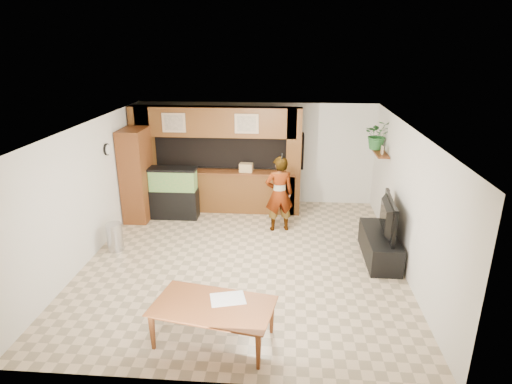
# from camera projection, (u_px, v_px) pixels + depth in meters

# --- Properties ---
(floor) EXTENTS (6.50, 6.50, 0.00)m
(floor) POSITION_uv_depth(u_px,v_px,m) (244.00, 258.00, 8.42)
(floor) COLOR #CAAF8C
(floor) RESTS_ON ground
(ceiling) EXTENTS (6.50, 6.50, 0.00)m
(ceiling) POSITION_uv_depth(u_px,v_px,m) (242.00, 128.00, 7.54)
(ceiling) COLOR white
(ceiling) RESTS_ON wall_back
(wall_back) EXTENTS (6.00, 0.00, 6.00)m
(wall_back) POSITION_uv_depth(u_px,v_px,m) (256.00, 153.00, 11.03)
(wall_back) COLOR silver
(wall_back) RESTS_ON floor
(wall_left) EXTENTS (0.00, 6.50, 6.50)m
(wall_left) POSITION_uv_depth(u_px,v_px,m) (88.00, 192.00, 8.20)
(wall_left) COLOR silver
(wall_left) RESTS_ON floor
(wall_right) EXTENTS (0.00, 6.50, 6.50)m
(wall_right) POSITION_uv_depth(u_px,v_px,m) (407.00, 201.00, 7.76)
(wall_right) COLOR silver
(wall_right) RESTS_ON floor
(partition) EXTENTS (4.20, 0.99, 2.60)m
(partition) POSITION_uv_depth(u_px,v_px,m) (216.00, 158.00, 10.52)
(partition) COLOR brown
(partition) RESTS_ON floor
(wall_clock) EXTENTS (0.05, 0.25, 0.25)m
(wall_clock) POSITION_uv_depth(u_px,v_px,m) (107.00, 149.00, 8.94)
(wall_clock) COLOR black
(wall_clock) RESTS_ON wall_left
(wall_shelf) EXTENTS (0.25, 0.90, 0.04)m
(wall_shelf) POSITION_uv_depth(u_px,v_px,m) (380.00, 153.00, 9.47)
(wall_shelf) COLOR brown
(wall_shelf) RESTS_ON wall_right
(pantry_cabinet) EXTENTS (0.54, 0.89, 2.17)m
(pantry_cabinet) POSITION_uv_depth(u_px,v_px,m) (137.00, 175.00, 9.99)
(pantry_cabinet) COLOR brown
(pantry_cabinet) RESTS_ON floor
(trash_can) EXTENTS (0.32, 0.32, 0.59)m
(trash_can) POSITION_uv_depth(u_px,v_px,m) (115.00, 237.00, 8.66)
(trash_can) COLOR #B2B2B7
(trash_can) RESTS_ON floor
(aquarium) EXTENTS (1.12, 0.42, 1.25)m
(aquarium) POSITION_uv_depth(u_px,v_px,m) (174.00, 193.00, 10.18)
(aquarium) COLOR black
(aquarium) RESTS_ON floor
(tv_stand) EXTENTS (0.58, 1.58, 0.53)m
(tv_stand) POSITION_uv_depth(u_px,v_px,m) (380.00, 246.00, 8.35)
(tv_stand) COLOR black
(tv_stand) RESTS_ON floor
(television) EXTENTS (0.26, 1.28, 0.73)m
(television) POSITION_uv_depth(u_px,v_px,m) (383.00, 216.00, 8.14)
(television) COLOR black
(television) RESTS_ON tv_stand
(photo_frame) EXTENTS (0.03, 0.14, 0.18)m
(photo_frame) POSITION_uv_depth(u_px,v_px,m) (382.00, 150.00, 9.25)
(photo_frame) COLOR tan
(photo_frame) RESTS_ON wall_shelf
(potted_plant) EXTENTS (0.62, 0.55, 0.67)m
(potted_plant) POSITION_uv_depth(u_px,v_px,m) (378.00, 135.00, 9.60)
(potted_plant) COLOR #27632D
(potted_plant) RESTS_ON wall_shelf
(person) EXTENTS (0.70, 0.53, 1.71)m
(person) POSITION_uv_depth(u_px,v_px,m) (279.00, 194.00, 9.43)
(person) COLOR #947851
(person) RESTS_ON floor
(microphone) EXTENTS (0.03, 0.09, 0.14)m
(microphone) POSITION_uv_depth(u_px,v_px,m) (282.00, 157.00, 8.97)
(microphone) COLOR black
(microphone) RESTS_ON person
(dining_table) EXTENTS (1.81, 1.22, 0.59)m
(dining_table) POSITION_uv_depth(u_px,v_px,m) (213.00, 324.00, 5.99)
(dining_table) COLOR brown
(dining_table) RESTS_ON floor
(newspaper_a) EXTENTS (0.56, 0.47, 0.01)m
(newspaper_a) POSITION_uv_depth(u_px,v_px,m) (228.00, 299.00, 6.07)
(newspaper_a) COLOR silver
(newspaper_a) RESTS_ON dining_table
(counter_box) EXTENTS (0.33, 0.24, 0.21)m
(counter_box) POSITION_uv_depth(u_px,v_px,m) (246.00, 168.00, 10.35)
(counter_box) COLOR tan
(counter_box) RESTS_ON partition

